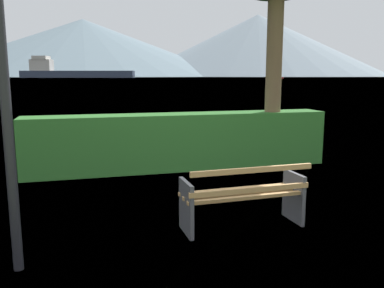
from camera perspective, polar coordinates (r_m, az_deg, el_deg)
name	(u,v)px	position (r m, az deg, el deg)	size (l,w,h in m)	color
ground_plane	(241,226)	(5.45, 7.02, -11.52)	(1400.00, 1400.00, 0.00)	olive
water_surface	(86,78)	(311.84, -14.86, 9.14)	(620.00, 620.00, 0.00)	#6B8EA3
park_bench	(244,197)	(5.26, 7.38, -7.44)	(1.63, 0.63, 0.87)	tan
hedge_row	(181,141)	(8.48, -1.61, 0.39)	(6.40, 0.73, 1.18)	#2D6B28
cargo_ship_large	(69,72)	(306.06, -17.16, 9.83)	(80.73, 32.75, 15.49)	#2D384C
fishing_boat_near	(277,78)	(233.12, 12.09, 9.26)	(3.41, 8.98, 1.57)	#B2332D
distant_hills	(118,48)	(565.10, -10.50, 13.31)	(825.72, 418.18, 86.41)	slate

